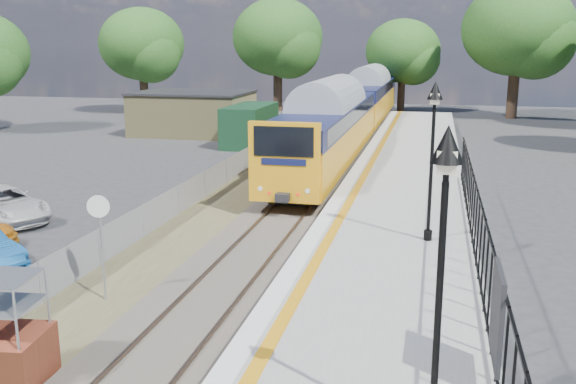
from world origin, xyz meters
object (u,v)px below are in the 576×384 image
(train, at_px, (354,108))
(brick_plinth, at_px, (6,334))
(car_white, at_px, (2,205))
(victorian_lamp_south, at_px, (444,215))
(speed_sign, at_px, (100,230))
(victorian_lamp_north, at_px, (434,124))

(train, relative_size, brick_plinth, 17.95)
(car_white, bearing_deg, victorian_lamp_south, -98.21)
(train, relative_size, speed_sign, 14.35)
(train, xyz_separation_m, car_white, (-10.33, -22.72, -1.70))
(speed_sign, bearing_deg, train, 70.66)
(brick_plinth, bearing_deg, victorian_lamp_south, -9.99)
(victorian_lamp_south, xyz_separation_m, train, (-5.50, 34.56, -1.96))
(train, relative_size, car_white, 8.85)
(train, bearing_deg, car_white, -114.45)
(brick_plinth, height_order, speed_sign, speed_sign)
(speed_sign, distance_m, car_white, 9.91)
(train, bearing_deg, brick_plinth, -94.31)
(victorian_lamp_south, height_order, speed_sign, victorian_lamp_south)
(victorian_lamp_south, xyz_separation_m, speed_sign, (-8.25, 5.60, -2.36))
(brick_plinth, xyz_separation_m, car_white, (-7.83, 10.44, -0.45))
(victorian_lamp_north, xyz_separation_m, speed_sign, (-8.05, -4.40, -2.36))
(car_white, bearing_deg, brick_plinth, -114.52)
(victorian_lamp_north, relative_size, speed_sign, 1.62)
(victorian_lamp_south, bearing_deg, car_white, 143.19)
(brick_plinth, bearing_deg, train, 85.69)
(speed_sign, bearing_deg, brick_plinth, -100.54)
(victorian_lamp_south, bearing_deg, speed_sign, 145.84)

